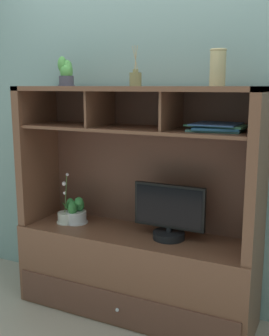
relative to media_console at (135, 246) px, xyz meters
name	(u,v)px	position (x,y,z in m)	size (l,w,h in m)	color
floor_plane	(134,311)	(0.00, -0.01, -0.48)	(6.00, 6.00, 0.02)	#A69586
back_wall	(151,106)	(0.00, 0.26, 0.93)	(6.00, 0.02, 2.80)	#7E9A98
media_console	(135,246)	(0.00, 0.00, 0.00)	(1.62, 0.50, 1.53)	brown
tv_monitor	(169,215)	(0.24, 0.00, 0.25)	(0.47, 0.21, 0.36)	black
potted_orchid	(67,216)	(-0.54, -0.03, 0.14)	(0.14, 0.14, 0.37)	silver
potted_fern	(76,212)	(-0.47, 0.00, 0.18)	(0.17, 0.17, 0.20)	silver
magazine_stack_left	(217,127)	(0.53, 0.01, 0.83)	(0.37, 0.33, 0.05)	#44716A
diffuser_bottle	(135,79)	(0.00, 0.00, 1.11)	(0.08, 0.08, 0.25)	olive
potted_succulent	(66,73)	(-0.53, 0.01, 1.16)	(0.11, 0.11, 0.20)	#454252
ceramic_vase	(218,67)	(0.53, -0.02, 1.17)	(0.09, 0.09, 0.21)	tan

